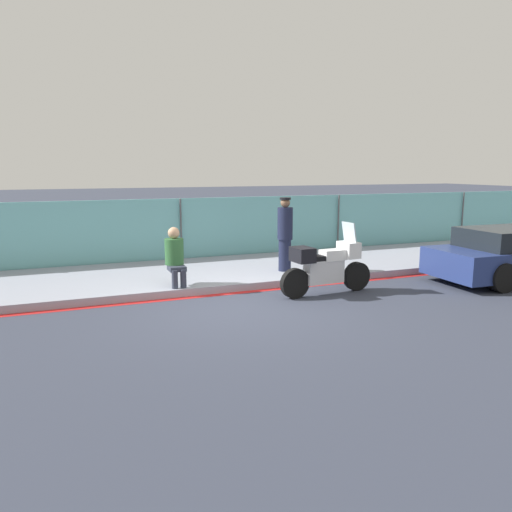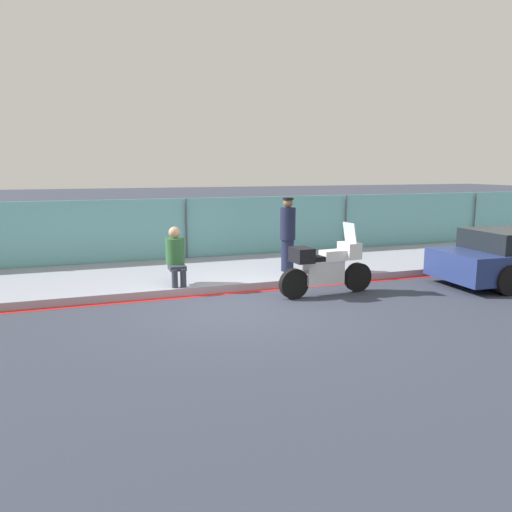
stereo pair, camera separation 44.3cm
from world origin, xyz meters
name	(u,v)px [view 2 (the right image)]	position (x,y,z in m)	size (l,w,h in m)	color
ground_plane	(238,308)	(0.00, 0.00, 0.00)	(120.00, 120.00, 0.00)	#333847
sidewalk	(202,273)	(0.00, 2.98, 0.08)	(36.91, 3.51, 0.16)	#8E93A3
curb_paint_stripe	(222,294)	(0.00, 1.14, 0.00)	(36.91, 0.18, 0.01)	red
storefront_fence	(186,231)	(0.00, 4.83, 0.91)	(35.07, 0.17, 1.82)	#6BB2B7
motorcycle	(326,267)	(2.04, 0.34, 0.61)	(2.18, 0.60, 1.50)	black
officer_standing	(288,234)	(1.95, 2.19, 1.08)	(0.37, 0.37, 1.78)	#191E38
person_seated_on_curb	(176,253)	(-0.86, 1.70, 0.84)	(0.40, 0.65, 1.24)	#2D3342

